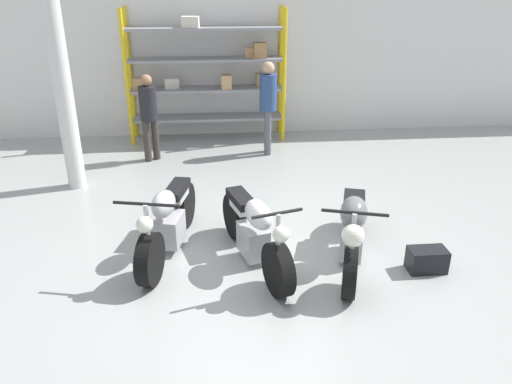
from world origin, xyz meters
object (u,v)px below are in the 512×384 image
object	(u,v)px
shelving_rack	(207,73)
motorcycle_silver	(168,221)
person_browsing	(149,111)
motorcycle_grey	(352,229)
toolbox	(427,260)
motorcycle_white	(255,232)
person_near_rack	(268,101)

from	to	relation	value
shelving_rack	motorcycle_silver	distance (m)	4.80
shelving_rack	person_browsing	world-z (taller)	shelving_rack
shelving_rack	motorcycle_grey	size ratio (longest dim) A/B	1.54
motorcycle_silver	person_browsing	xyz separation A→B (m)	(-0.54, 3.41, 0.52)
person_browsing	toolbox	bearing A→B (deg)	-173.84
motorcycle_white	toolbox	xyz separation A→B (m)	(2.00, -0.37, -0.28)
shelving_rack	person_near_rack	world-z (taller)	shelving_rack
motorcycle_grey	person_near_rack	bearing A→B (deg)	-155.62
motorcycle_white	motorcycle_grey	distance (m)	1.16
shelving_rack	motorcycle_grey	world-z (taller)	shelving_rack
motorcycle_silver	motorcycle_white	world-z (taller)	motorcycle_silver
motorcycle_silver	person_near_rack	xyz separation A→B (m)	(1.65, 3.60, 0.62)
shelving_rack	motorcycle_white	size ratio (longest dim) A/B	1.63
motorcycle_silver	motorcycle_grey	bearing A→B (deg)	91.55
motorcycle_grey	person_browsing	bearing A→B (deg)	-127.92
person_near_rack	toolbox	xyz separation A→B (m)	(1.39, -4.34, -0.90)
person_near_rack	motorcycle_white	bearing A→B (deg)	86.37
shelving_rack	motorcycle_white	bearing A→B (deg)	-84.21
motorcycle_white	person_near_rack	world-z (taller)	person_near_rack
motorcycle_silver	motorcycle_white	bearing A→B (deg)	83.32
motorcycle_grey	toolbox	world-z (taller)	motorcycle_grey
motorcycle_silver	motorcycle_grey	distance (m)	2.24
motorcycle_silver	toolbox	size ratio (longest dim) A/B	4.63
person_near_rack	toolbox	bearing A→B (deg)	112.88
motorcycle_grey	toolbox	bearing A→B (deg)	87.15
motorcycle_grey	person_browsing	distance (m)	4.76
shelving_rack	motorcycle_silver	size ratio (longest dim) A/B	1.56
motorcycle_grey	motorcycle_white	bearing A→B (deg)	-77.01
shelving_rack	toolbox	world-z (taller)	shelving_rack
shelving_rack	motorcycle_silver	xyz separation A→B (m)	(-0.53, -4.67, -0.96)
motorcycle_silver	toolbox	distance (m)	3.14
motorcycle_grey	motorcycle_silver	bearing A→B (deg)	-84.79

